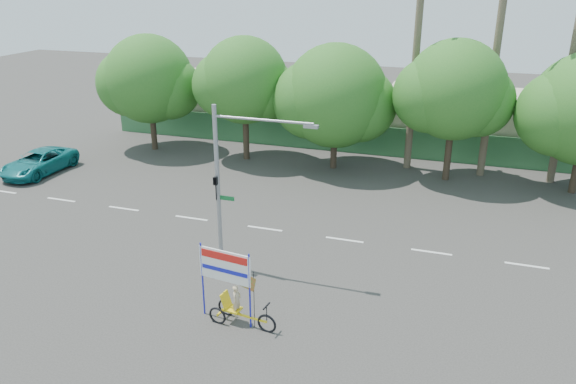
% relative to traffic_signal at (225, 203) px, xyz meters
% --- Properties ---
extents(ground, '(120.00, 120.00, 0.00)m').
position_rel_traffic_signal_xyz_m(ground, '(2.20, -3.98, -2.92)').
color(ground, '#33302D').
rests_on(ground, ground).
extents(fence, '(38.00, 0.08, 2.00)m').
position_rel_traffic_signal_xyz_m(fence, '(2.20, 17.52, -1.92)').
color(fence, '#336B3D').
rests_on(fence, ground).
extents(building_left, '(12.00, 8.00, 4.00)m').
position_rel_traffic_signal_xyz_m(building_left, '(-7.80, 22.02, -0.92)').
color(building_left, beige).
rests_on(building_left, ground).
extents(building_right, '(14.00, 8.00, 3.60)m').
position_rel_traffic_signal_xyz_m(building_right, '(10.20, 22.02, -1.12)').
color(building_right, beige).
rests_on(building_right, ground).
extents(tree_far_left, '(7.14, 6.00, 7.96)m').
position_rel_traffic_signal_xyz_m(tree_far_left, '(-11.85, 14.02, 1.84)').
color(tree_far_left, '#473828').
rests_on(tree_far_left, ground).
extents(tree_left, '(6.66, 5.60, 8.07)m').
position_rel_traffic_signal_xyz_m(tree_left, '(-4.85, 14.02, 2.14)').
color(tree_left, '#473828').
rests_on(tree_left, ground).
extents(tree_center, '(7.62, 6.40, 7.85)m').
position_rel_traffic_signal_xyz_m(tree_center, '(1.14, 14.02, 1.55)').
color(tree_center, '#473828').
rests_on(tree_center, ground).
extents(tree_right, '(6.90, 5.80, 8.36)m').
position_rel_traffic_signal_xyz_m(tree_right, '(8.15, 14.02, 2.32)').
color(tree_right, '#473828').
rests_on(tree_right, ground).
extents(palm_short, '(3.73, 3.79, 14.45)m').
position_rel_traffic_signal_xyz_m(palm_short, '(5.70, 15.52, 5.94)').
color(palm_short, '#70604C').
rests_on(palm_short, ground).
extents(traffic_signal, '(4.72, 1.10, 7.00)m').
position_rel_traffic_signal_xyz_m(traffic_signal, '(0.00, 0.00, 0.00)').
color(traffic_signal, gray).
rests_on(traffic_signal, ground).
extents(trike_billboard, '(2.99, 0.86, 2.96)m').
position_rel_traffic_signal_xyz_m(trike_billboard, '(1.88, -3.72, -1.73)').
color(trike_billboard, black).
rests_on(trike_billboard, ground).
extents(pickup_truck, '(2.55, 5.23, 1.43)m').
position_rel_traffic_signal_xyz_m(pickup_truck, '(-15.98, 7.30, -2.20)').
color(pickup_truck, '#106F72').
rests_on(pickup_truck, ground).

